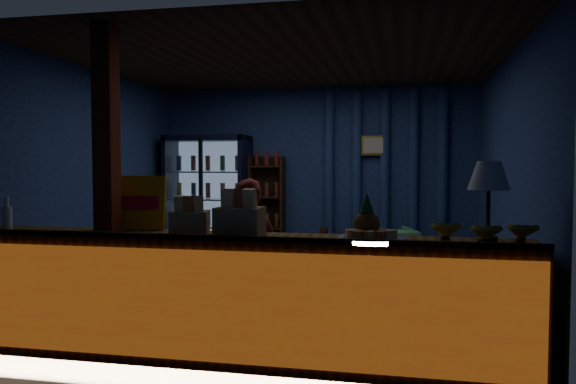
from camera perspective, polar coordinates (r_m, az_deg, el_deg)
name	(u,v)px	position (r m, az deg, el deg)	size (l,w,h in m)	color
ground	(285,299)	(6.29, -0.27, -10.86)	(4.60, 4.60, 0.00)	#515154
room_walls	(285,157)	(6.11, -0.27, 3.59)	(4.60, 4.60, 4.60)	navy
counter	(234,298)	(4.38, -5.51, -10.63)	(4.40, 0.57, 0.99)	brown
support_post	(107,189)	(4.69, -17.89, 0.33)	(0.16, 0.16, 2.60)	maroon
beverage_cooler	(210,201)	(8.40, -7.95, -0.94)	(1.20, 0.62, 1.90)	black
bottle_shelf	(268,211)	(8.30, -2.07, -1.93)	(0.50, 0.28, 1.60)	#392512
curtain_folds	(385,177)	(8.12, 9.80, 1.50)	(1.74, 0.14, 2.50)	navy
framed_picture	(374,146)	(8.08, 8.75, 4.69)	(0.36, 0.04, 0.28)	#B68E2D
shopkeeper	(249,257)	(4.92, -4.03, -6.61)	(0.50, 0.33, 1.37)	maroon
green_chair	(386,253)	(7.47, 9.91, -6.08)	(0.71, 0.73, 0.67)	#62C57D
side_table	(324,254)	(7.63, 3.67, -6.34)	(0.59, 0.44, 0.64)	#392512
yellow_sign	(131,203)	(4.83, -15.62, -1.05)	(0.57, 0.20, 0.45)	orange
snack_box_left	(240,219)	(4.25, -4.93, -2.80)	(0.34, 0.28, 0.36)	#A88D51
snack_box_centre	(190,221)	(4.40, -9.97, -2.91)	(0.33, 0.29, 0.30)	#A88D51
pastry_tray	(372,237)	(4.03, 8.53, -4.58)	(0.50, 0.50, 0.08)	silver
banana_bunches	(484,232)	(4.10, 19.27, -3.86)	(0.73, 0.29, 0.16)	gold
table_lamp	(489,179)	(4.13, 19.73, 1.26)	(0.29, 0.29, 0.57)	black
pineapple	(367,220)	(4.11, 7.99, -2.88)	(0.19, 0.19, 0.33)	brown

